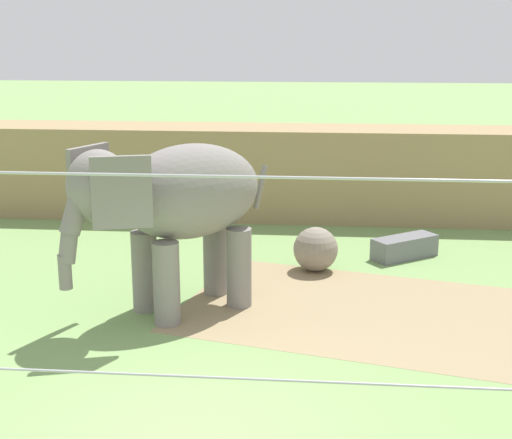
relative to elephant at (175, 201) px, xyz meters
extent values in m
plane|color=#759956|center=(0.88, -3.79, -1.86)|extent=(120.00, 120.00, 0.00)
cube|color=#937F5B|center=(2.93, 0.31, -1.86)|extent=(6.39, 5.14, 0.01)
cube|color=#997F56|center=(0.88, 6.62, -0.75)|extent=(36.00, 1.80, 2.22)
cylinder|color=gray|center=(-0.06, -0.54, -1.19)|extent=(0.42, 0.42, 1.34)
cylinder|color=gray|center=(-0.54, 0.02, -1.19)|extent=(0.42, 0.42, 1.34)
cylinder|color=gray|center=(0.98, 0.36, -1.19)|extent=(0.42, 0.42, 1.34)
cylinder|color=gray|center=(0.50, 0.92, -1.19)|extent=(0.42, 0.42, 1.34)
ellipsoid|color=gray|center=(0.22, 0.19, 0.13)|extent=(2.76, 2.64, 1.53)
ellipsoid|color=gray|center=(-0.96, -0.83, 0.40)|extent=(1.41, 1.42, 1.11)
cube|color=gray|center=(-0.52, -1.20, 0.40)|extent=(0.86, 0.32, 1.05)
cube|color=gray|center=(-1.27, -0.33, 0.40)|extent=(0.44, 0.82, 1.05)
cylinder|color=gray|center=(-1.28, -1.09, 0.00)|extent=(0.56, 0.54, 0.60)
cylinder|color=gray|center=(-1.36, -1.17, -0.42)|extent=(0.42, 0.41, 0.56)
cylinder|color=gray|center=(-1.42, -1.22, -0.82)|extent=(0.28, 0.28, 0.53)
cylinder|color=gray|center=(1.28, 1.09, 0.03)|extent=(0.28, 0.26, 0.77)
sphere|color=gray|center=(2.24, 2.34, -1.44)|extent=(0.86, 0.86, 0.86)
cylinder|color=#B7B7BC|center=(0.88, -6.51, 0.25)|extent=(10.40, 0.02, 0.02)
cylinder|color=#B7B7BC|center=(0.88, -6.51, 1.70)|extent=(10.40, 0.02, 0.02)
cube|color=slate|center=(4.04, 3.33, -1.64)|extent=(1.43, 1.23, 0.44)
camera|label=1|loc=(2.31, -11.21, 2.63)|focal=51.50mm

